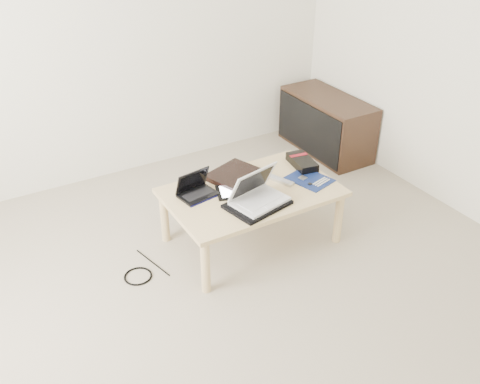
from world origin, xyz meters
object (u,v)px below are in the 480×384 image
white_laptop (257,194)px  gpu_box (302,162)px  netbook (196,190)px  coffee_table (252,197)px  media_cabinet (326,124)px

white_laptop → gpu_box: bearing=26.2°
netbook → coffee_table: bearing=-21.3°
media_cabinet → white_laptop: (-1.35, -1.01, 0.22)m
coffee_table → white_laptop: 0.20m
gpu_box → media_cabinet: bearing=42.4°
coffee_table → gpu_box: size_ratio=3.95×
coffee_table → media_cabinet: media_cabinet is taller
white_laptop → gpu_box: white_laptop is taller
netbook → white_laptop: bearing=-45.4°
coffee_table → white_laptop: white_laptop is taller
media_cabinet → netbook: 1.79m
gpu_box → white_laptop: bearing=-153.8°
netbook → gpu_box: 0.81m
media_cabinet → gpu_box: size_ratio=3.23×
coffee_table → white_laptop: (-0.05, -0.15, 0.11)m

